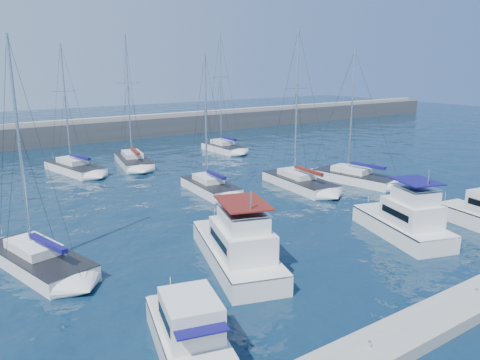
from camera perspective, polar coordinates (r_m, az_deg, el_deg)
ground at (r=33.07m, az=9.85°, el=-7.10°), size 220.00×220.00×0.00m
breakwater at (r=77.75m, az=-17.99°, el=5.39°), size 160.00×6.00×4.45m
dock at (r=26.97m, az=26.79°, el=-12.83°), size 40.00×2.20×0.60m
dock_cleat_near_port at (r=20.79m, az=15.53°, el=-18.74°), size 0.16×0.16×0.25m
dock_cleat_centre at (r=26.80m, az=26.90°, el=-12.01°), size 0.16×0.16×0.25m
motor_yacht_port_outer at (r=20.50m, az=-6.30°, el=-18.05°), size 3.95×6.41×3.20m
motor_yacht_port_inner at (r=28.01m, az=-0.22°, el=-8.36°), size 6.19×10.40×4.69m
motor_yacht_stbd_inner at (r=34.47m, az=19.50°, el=-4.84°), size 5.46×8.55×4.69m
sailboat_mid_a at (r=30.45m, az=-23.35°, el=-8.96°), size 5.02×8.89×13.73m
sailboat_mid_c at (r=44.06m, az=-3.64°, el=-0.85°), size 3.51×7.54×12.97m
sailboat_mid_d at (r=46.11m, az=7.23°, el=-0.25°), size 4.02×9.10×15.24m
sailboat_mid_e at (r=49.11m, az=13.80°, el=0.31°), size 4.56×8.84×13.32m
sailboat_back_a at (r=55.19m, az=-19.50°, el=1.40°), size 4.80×9.11×14.20m
sailboat_back_b at (r=57.20m, az=-12.87°, el=2.29°), size 4.86×9.32×15.42m
sailboat_back_c at (r=64.61m, az=-1.98°, el=3.99°), size 3.16×7.23×16.10m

